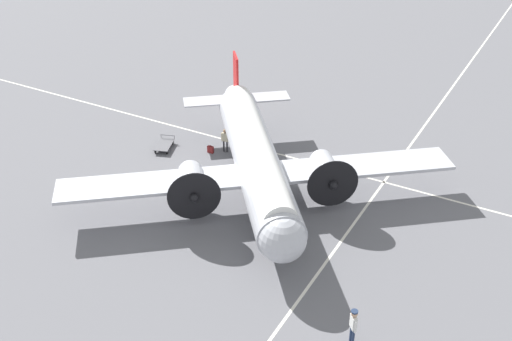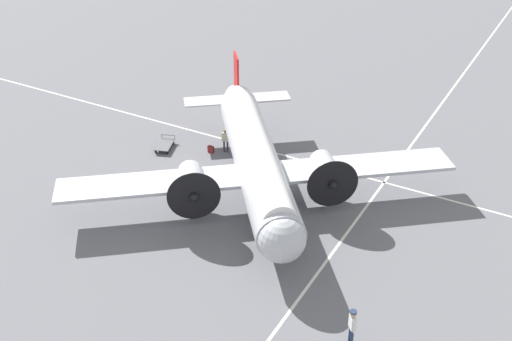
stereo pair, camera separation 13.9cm
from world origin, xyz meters
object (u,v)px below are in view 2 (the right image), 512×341
object	(u,v)px
airliner_main	(257,161)
suitcase_near_door	(211,149)
passenger_boarding	(226,138)
baggage_cart	(165,144)
crew_foreground	(352,323)

from	to	relation	value
airliner_main	suitcase_near_door	distance (m)	6.71
airliner_main	passenger_boarding	world-z (taller)	airliner_main
suitcase_near_door	baggage_cart	distance (m)	3.23
suitcase_near_door	airliner_main	bearing A→B (deg)	-31.59
airliner_main	suitcase_near_door	world-z (taller)	airliner_main
airliner_main	passenger_boarding	size ratio (longest dim) A/B	11.50
airliner_main	crew_foreground	xyz separation A→B (m)	(9.23, -8.15, -1.33)
baggage_cart	airliner_main	bearing A→B (deg)	55.20
suitcase_near_door	baggage_cart	world-z (taller)	baggage_cart
crew_foreground	suitcase_near_door	world-z (taller)	crew_foreground
crew_foreground	suitcase_near_door	distance (m)	18.60
passenger_boarding	airliner_main	bearing A→B (deg)	-51.53
airliner_main	suitcase_near_door	bearing A→B (deg)	-160.05
airliner_main	baggage_cart	xyz separation A→B (m)	(-8.45, 2.30, -2.23)
airliner_main	baggage_cart	world-z (taller)	airliner_main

